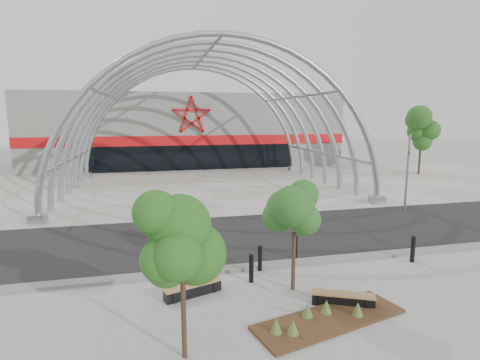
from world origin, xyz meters
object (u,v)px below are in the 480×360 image
street_tree_1 (295,209)px  bollard_2 (260,258)px  bench_0 (193,289)px  street_tree_0 (182,247)px  bench_1 (343,299)px  signal_pole (407,171)px

street_tree_1 → bollard_2: (-0.63, 1.69, -2.23)m
street_tree_1 → bench_0: size_ratio=1.94×
street_tree_1 → bench_0: (-3.22, 0.31, -2.50)m
street_tree_0 → bollard_2: 5.83m
bench_1 → street_tree_1: bearing=128.7°
bench_0 → bench_1: bench_0 is taller
street_tree_1 → bench_0: street_tree_1 is taller
signal_pole → street_tree_0: size_ratio=1.21×
street_tree_1 → bench_1: 3.03m
bench_0 → bollard_2: bearing=28.0°
street_tree_1 → signal_pole: bearing=38.7°
street_tree_1 → bollard_2: street_tree_1 is taller
bench_0 → bollard_2: size_ratio=2.06×
signal_pole → bench_0: signal_pole is taller
street_tree_1 → bench_0: bearing=174.4°
signal_pole → street_tree_0: bearing=-142.0°
bench_1 → bollard_2: bollard_2 is taller
signal_pole → bollard_2: bearing=-149.0°
signal_pole → bollard_2: (-10.88, -6.53, -1.91)m
bollard_2 → street_tree_0: bearing=-125.2°
street_tree_0 → bench_0: 3.96m
signal_pole → street_tree_1: (-10.25, -8.22, 0.31)m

